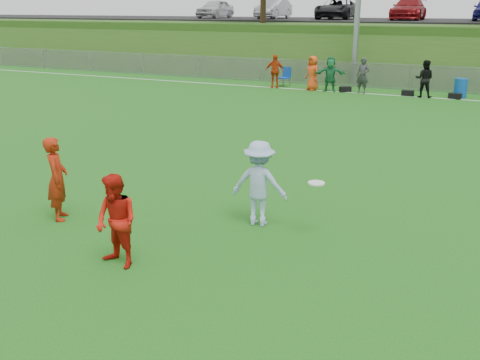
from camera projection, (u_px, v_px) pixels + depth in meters
The scene contains 14 objects.
ground at pixel (248, 242), 9.59m from camera, with size 120.00×120.00×0.00m, color #175F14.
sideline_far at pixel (402, 96), 25.15m from camera, with size 60.00×0.10×0.01m, color white.
fence at pixel (409, 77), 26.67m from camera, with size 58.00×0.06×1.30m.
berm at pixel (434, 46), 35.92m from camera, with size 120.00×18.00×3.00m, color #284D15.
parking_lot at pixel (439, 21), 37.17m from camera, with size 120.00×12.00×0.10m, color black.
car_row at pixel (421, 9), 36.53m from camera, with size 32.04×5.18×1.44m.
spectator_row at pixel (340, 74), 26.09m from camera, with size 8.31×0.91×1.69m.
gear_bags at pixel (423, 94), 24.82m from camera, with size 7.31×0.56×0.26m.
player_red_left at pixel (57, 179), 10.40m from camera, with size 0.61×0.40×1.66m, color #A4210B.
player_red_center at pixel (116, 222), 8.48m from camera, with size 0.75×0.58×1.54m, color red.
player_blue at pixel (259, 184), 10.13m from camera, with size 1.07×0.61×1.66m, color #9DB7DA.
frisbee at pixel (316, 183), 9.56m from camera, with size 0.30×0.30×0.03m.
recycling_bin at pixel (460, 88), 24.60m from camera, with size 0.58×0.58×0.87m, color #0E499E.
camp_chair at pixel (284, 81), 28.06m from camera, with size 0.72×0.73×1.00m.
Camera 1 is at (3.52, -8.04, 4.03)m, focal length 40.00 mm.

